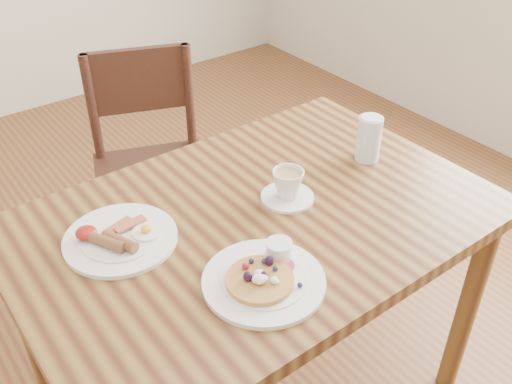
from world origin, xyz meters
TOP-DOWN VIEW (x-y plane):
  - dining_table at (0.00, 0.00)m, footprint 1.20×0.80m
  - chair_far at (0.09, 0.77)m, footprint 0.54×0.54m
  - pancake_plate at (-0.13, -0.20)m, footprint 0.27×0.27m
  - breakfast_plate at (-0.32, 0.11)m, footprint 0.27×0.27m
  - teacup_saucer at (0.11, 0.01)m, footprint 0.14×0.14m
  - water_glass at (0.42, 0.02)m, footprint 0.07×0.07m

SIDE VIEW (x-z plane):
  - chair_far at x=0.09m, z-range 0.05..0.93m
  - dining_table at x=0.00m, z-range 0.28..1.03m
  - breakfast_plate at x=-0.32m, z-range 0.74..0.78m
  - pancake_plate at x=-0.13m, z-range 0.74..0.79m
  - teacup_saucer at x=0.11m, z-range 0.75..0.83m
  - water_glass at x=0.42m, z-range 0.75..0.88m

